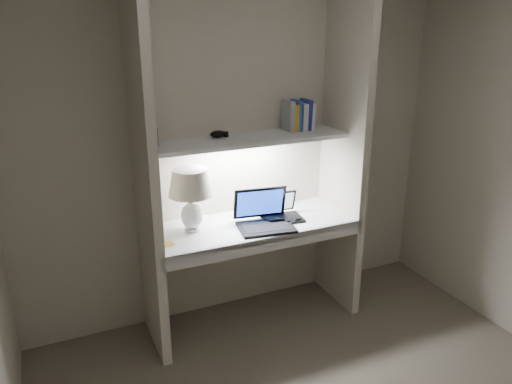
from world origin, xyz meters
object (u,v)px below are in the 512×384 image
laptop_netbook (281,213)px  book_row (298,116)px  table_lamp (191,190)px  laptop_main (264,218)px  speaker (282,197)px

laptop_netbook → book_row: (0.21, 0.17, 0.66)m
table_lamp → laptop_main: (0.48, -0.12, -0.24)m
laptop_netbook → book_row: bearing=44.0°
table_lamp → speaker: bearing=13.0°
laptop_main → laptop_netbook: size_ratio=1.39×
laptop_main → book_row: (0.38, 0.24, 0.64)m
table_lamp → laptop_netbook: 0.70m
laptop_netbook → book_row: book_row is taller
laptop_netbook → book_row: 0.71m
laptop_main → speaker: bearing=54.1°
laptop_main → laptop_netbook: bearing=32.8°
laptop_netbook → speaker: 0.25m
table_lamp → laptop_main: table_lamp is taller
laptop_netbook → speaker: (0.12, 0.22, 0.02)m
speaker → table_lamp: bearing=-174.1°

